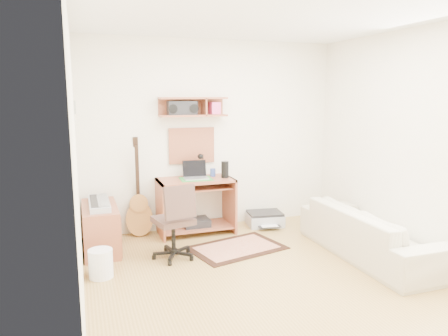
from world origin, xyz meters
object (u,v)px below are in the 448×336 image
object	(u,v)px
task_chair	(173,220)
cabinet	(100,228)
desk	(196,206)
sofa	(371,224)
printer	(265,219)

from	to	relation	value
task_chair	cabinet	world-z (taller)	task_chair
cabinet	desk	bearing A→B (deg)	10.89
desk	cabinet	world-z (taller)	desk
task_chair	sofa	xyz separation A→B (m)	(2.18, -0.68, -0.07)
desk	task_chair	size ratio (longest dim) A/B	1.12
desk	task_chair	xyz separation A→B (m)	(-0.48, -0.78, 0.07)
printer	cabinet	bearing A→B (deg)	-166.15
printer	sofa	distance (m)	1.64
cabinet	printer	size ratio (longest dim) A/B	1.82
task_chair	printer	world-z (taller)	task_chair
desk	printer	bearing A→B (deg)	0.26
task_chair	cabinet	bearing A→B (deg)	133.05
printer	sofa	world-z (taller)	sofa
task_chair	cabinet	distance (m)	0.96
printer	sofa	bearing A→B (deg)	-57.66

